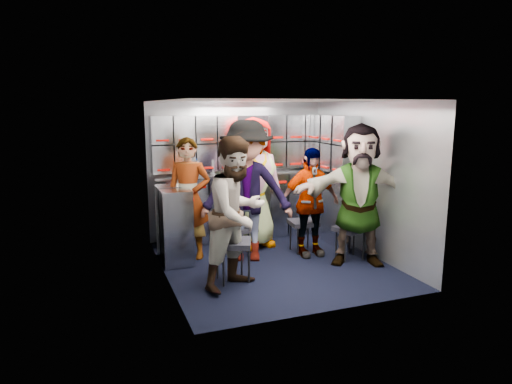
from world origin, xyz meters
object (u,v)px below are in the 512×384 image
object	(u,v)px
attendant_arc_a	(237,213)
attendant_arc_d	(310,202)
jump_seat_near_left	(233,245)
attendant_standing	(189,199)
attendant_arc_e	(359,195)
jump_seat_mid_left	(243,231)
attendant_arc_c	(254,183)
jump_seat_near_right	(350,230)
jump_seat_mid_right	(303,224)
jump_seat_center	(250,219)
attendant_arc_b	(247,191)

from	to	relation	value
attendant_arc_a	attendant_arc_d	xyz separation A→B (m)	(1.27, 0.73, -0.11)
jump_seat_near_left	attendant_arc_d	distance (m)	1.42
attendant_standing	attendant_arc_e	xyz separation A→B (m)	(2.01, -0.99, 0.10)
jump_seat_mid_left	attendant_arc_c	xyz separation A→B (m)	(0.30, 0.37, 0.59)
attendant_arc_a	jump_seat_near_right	bearing A→B (deg)	-15.79
jump_seat_mid_left	jump_seat_mid_right	world-z (taller)	jump_seat_mid_right
jump_seat_center	jump_seat_near_right	xyz separation A→B (m)	(1.01, -1.19, 0.03)
jump_seat_mid_left	attendant_arc_b	bearing A→B (deg)	-90.00
jump_seat_center	jump_seat_mid_right	world-z (taller)	jump_seat_mid_right
attendant_arc_a	attendant_arc_c	xyz separation A→B (m)	(0.71, 1.40, 0.08)
jump_seat_near_right	attendant_arc_b	world-z (taller)	attendant_arc_b
jump_seat_near_right	attendant_arc_e	distance (m)	0.55
jump_seat_mid_left	jump_seat_center	world-z (taller)	jump_seat_center
jump_seat_center	attendant_arc_c	world-z (taller)	attendant_arc_c
jump_seat_near_left	jump_seat_mid_right	bearing A→B (deg)	29.73
attendant_arc_d	attendant_arc_e	distance (m)	0.70
attendant_arc_d	jump_seat_mid_right	bearing A→B (deg)	90.53
jump_seat_mid_left	attendant_arc_a	xyz separation A→B (m)	(-0.41, -1.03, 0.51)
attendant_arc_b	attendant_arc_c	distance (m)	0.62
jump_seat_mid_left	attendant_standing	distance (m)	0.86
attendant_arc_c	jump_seat_center	bearing A→B (deg)	80.96
attendant_arc_b	attendant_arc_d	distance (m)	0.89
jump_seat_near_left	attendant_arc_b	bearing A→B (deg)	58.60
attendant_arc_c	attendant_arc_e	distance (m)	1.56
attendant_arc_a	attendant_arc_e	distance (m)	1.73
jump_seat_center	jump_seat_near_left	bearing A→B (deg)	-116.92
attendant_standing	attendant_arc_d	world-z (taller)	attendant_standing
attendant_arc_a	jump_seat_center	bearing A→B (deg)	37.15
jump_seat_center	attendant_arc_d	world-z (taller)	attendant_arc_d
jump_seat_mid_right	attendant_arc_c	distance (m)	0.93
attendant_arc_b	attendant_arc_e	xyz separation A→B (m)	(1.31, -0.64, -0.02)
attendant_arc_e	attendant_arc_b	bearing A→B (deg)	179.98
jump_seat_near_right	jump_seat_mid_right	bearing A→B (deg)	131.09
jump_seat_near_left	jump_seat_center	xyz separation A→B (m)	(0.71, 1.40, -0.07)
attendant_arc_b	jump_seat_near_left	bearing A→B (deg)	-101.13
attendant_arc_b	jump_seat_mid_left	bearing A→B (deg)	110.26
jump_seat_center	attendant_arc_c	distance (m)	0.60
jump_seat_near_left	attendant_arc_b	size ratio (longest dim) A/B	0.28
jump_seat_mid_right	attendant_arc_b	world-z (taller)	attendant_arc_b
jump_seat_near_left	attendant_arc_d	xyz separation A→B (m)	(1.27, 0.55, 0.31)
jump_seat_center	attendant_arc_a	bearing A→B (deg)	-114.23
jump_seat_near_right	attendant_standing	size ratio (longest dim) A/B	0.28
attendant_standing	attendant_arc_c	world-z (taller)	attendant_arc_c
attendant_arc_a	attendant_arc_d	world-z (taller)	attendant_arc_a
jump_seat_mid_left	attendant_arc_e	distance (m)	1.65
jump_seat_near_left	attendant_arc_c	bearing A→B (deg)	59.77
jump_seat_near_left	attendant_arc_e	size ratio (longest dim) A/B	0.29
attendant_arc_c	attendant_arc_e	world-z (taller)	attendant_arc_c
jump_seat_near_left	jump_seat_near_right	bearing A→B (deg)	7.03
jump_seat_mid_left	jump_seat_center	size ratio (longest dim) A/B	0.96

